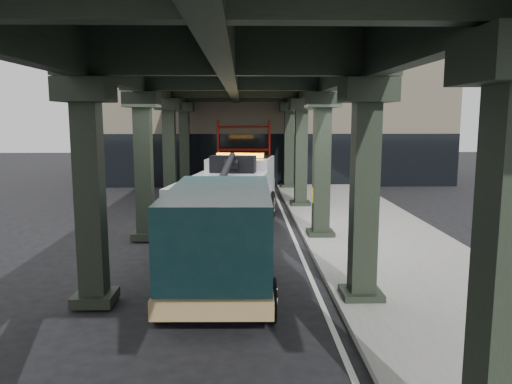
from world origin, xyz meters
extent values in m
plane|color=black|center=(0.00, 0.00, 0.00)|extent=(90.00, 90.00, 0.00)
cube|color=gray|center=(4.50, 2.00, 0.07)|extent=(5.00, 40.00, 0.15)
cube|color=silver|center=(1.70, 2.00, 0.01)|extent=(0.12, 38.00, 0.01)
cube|color=black|center=(2.60, -10.00, 2.50)|extent=(0.55, 0.55, 5.00)
cube|color=black|center=(2.60, -4.00, 2.50)|extent=(0.55, 0.55, 5.00)
cube|color=black|center=(2.60, -4.00, 4.75)|extent=(1.10, 1.10, 0.50)
cube|color=black|center=(2.60, -4.00, 0.18)|extent=(0.90, 0.90, 0.24)
cube|color=black|center=(2.60, 2.00, 2.50)|extent=(0.55, 0.55, 5.00)
cube|color=black|center=(2.60, 2.00, 4.75)|extent=(1.10, 1.10, 0.50)
cube|color=black|center=(2.60, 2.00, 0.18)|extent=(0.90, 0.90, 0.24)
cube|color=black|center=(2.60, 8.00, 2.50)|extent=(0.55, 0.55, 5.00)
cube|color=black|center=(2.60, 8.00, 4.75)|extent=(1.10, 1.10, 0.50)
cube|color=black|center=(2.60, 8.00, 0.18)|extent=(0.90, 0.90, 0.24)
cube|color=black|center=(2.60, 14.00, 2.50)|extent=(0.55, 0.55, 5.00)
cube|color=black|center=(2.60, 14.00, 4.75)|extent=(1.10, 1.10, 0.50)
cube|color=black|center=(2.60, 14.00, 0.18)|extent=(0.90, 0.90, 0.24)
cube|color=black|center=(-3.40, -4.00, 2.50)|extent=(0.55, 0.55, 5.00)
cube|color=black|center=(-3.40, -4.00, 4.75)|extent=(1.10, 1.10, 0.50)
cube|color=black|center=(-3.40, -4.00, 0.18)|extent=(0.90, 0.90, 0.24)
cube|color=black|center=(-3.40, 2.00, 2.50)|extent=(0.55, 0.55, 5.00)
cube|color=black|center=(-3.40, 2.00, 4.75)|extent=(1.10, 1.10, 0.50)
cube|color=black|center=(-3.40, 2.00, 0.18)|extent=(0.90, 0.90, 0.24)
cube|color=black|center=(-3.40, 8.00, 2.50)|extent=(0.55, 0.55, 5.00)
cube|color=black|center=(-3.40, 8.00, 4.75)|extent=(1.10, 1.10, 0.50)
cube|color=black|center=(-3.40, 8.00, 0.18)|extent=(0.90, 0.90, 0.24)
cube|color=black|center=(-3.40, 14.00, 2.50)|extent=(0.55, 0.55, 5.00)
cube|color=black|center=(-3.40, 14.00, 4.75)|extent=(1.10, 1.10, 0.50)
cube|color=black|center=(-3.40, 14.00, 0.18)|extent=(0.90, 0.90, 0.24)
cube|color=black|center=(2.60, 2.00, 5.55)|extent=(0.35, 32.00, 1.10)
cube|color=black|center=(-3.40, 2.00, 5.55)|extent=(0.35, 32.00, 1.10)
cube|color=black|center=(-0.40, 2.00, 5.55)|extent=(0.35, 32.00, 1.10)
cube|color=black|center=(-0.40, 2.00, 6.25)|extent=(7.40, 32.00, 0.30)
cube|color=#C6B793|center=(2.00, 20.00, 4.00)|extent=(22.00, 10.00, 8.00)
cylinder|color=red|center=(-1.50, 14.90, 2.00)|extent=(0.08, 0.08, 4.00)
cylinder|color=red|center=(-1.50, 14.10, 2.00)|extent=(0.08, 0.08, 4.00)
cylinder|color=red|center=(1.50, 14.90, 2.00)|extent=(0.08, 0.08, 4.00)
cylinder|color=red|center=(1.50, 14.10, 2.00)|extent=(0.08, 0.08, 4.00)
cylinder|color=red|center=(0.00, 14.90, 1.00)|extent=(3.00, 0.08, 0.08)
cylinder|color=red|center=(0.00, 14.90, 2.30)|extent=(3.00, 0.08, 0.08)
cylinder|color=red|center=(0.00, 14.90, 3.60)|extent=(3.00, 0.08, 0.08)
cube|color=black|center=(-0.59, 2.83, 0.73)|extent=(2.33, 7.90, 0.26)
cube|color=white|center=(-0.14, 5.46, 1.62)|extent=(2.84, 2.88, 1.88)
cube|color=white|center=(0.04, 6.54, 1.10)|extent=(2.54, 1.13, 0.94)
cube|color=black|center=(-0.10, 5.72, 2.14)|extent=(2.49, 1.72, 0.89)
cube|color=white|center=(-0.79, 1.65, 1.41)|extent=(3.34, 5.57, 1.46)
cube|color=orange|center=(-0.18, 5.25, 2.66)|extent=(1.90, 0.60, 0.17)
cube|color=black|center=(-0.44, 3.71, 2.45)|extent=(1.75, 0.90, 0.63)
cylinder|color=black|center=(-0.75, 1.85, 2.19)|extent=(0.85, 3.64, 1.40)
cube|color=black|center=(-1.23, -0.98, 0.37)|extent=(0.55, 1.49, 0.19)
cube|color=black|center=(-1.35, -1.70, 0.31)|extent=(1.69, 0.54, 0.19)
cylinder|color=black|center=(-1.22, 5.96, 0.57)|extent=(0.55, 1.19, 1.15)
cylinder|color=silver|center=(-1.22, 5.96, 0.57)|extent=(0.51, 0.69, 0.63)
cylinder|color=black|center=(1.04, 5.58, 0.57)|extent=(0.55, 1.19, 1.15)
cylinder|color=silver|center=(1.04, 5.58, 0.57)|extent=(0.51, 0.69, 0.63)
cylinder|color=black|center=(-1.80, 2.56, 0.57)|extent=(0.55, 1.19, 1.15)
cylinder|color=silver|center=(-1.80, 2.56, 0.57)|extent=(0.51, 0.69, 0.63)
cylinder|color=black|center=(0.47, 2.18, 0.57)|extent=(0.55, 1.19, 1.15)
cylinder|color=silver|center=(0.47, 2.18, 0.57)|extent=(0.51, 0.69, 0.63)
cylinder|color=black|center=(-2.02, 1.22, 0.57)|extent=(0.55, 1.19, 1.15)
cylinder|color=silver|center=(-2.02, 1.22, 0.57)|extent=(0.51, 0.69, 0.63)
cylinder|color=black|center=(0.24, 0.84, 0.57)|extent=(0.55, 1.19, 1.15)
cylinder|color=silver|center=(0.24, 0.84, 0.57)|extent=(0.51, 0.69, 0.63)
cube|color=#0F3438|center=(-0.55, -0.31, 1.04)|extent=(2.27, 1.25, 0.99)
cube|color=#0F3438|center=(-0.62, -3.33, 1.48)|extent=(2.41, 4.98, 2.14)
cube|color=#9C7F4F|center=(-0.61, -2.89, 0.60)|extent=(2.48, 6.19, 0.38)
cube|color=black|center=(-0.56, -0.75, 1.92)|extent=(2.15, 0.52, 0.91)
cube|color=black|center=(-0.61, -3.00, 2.03)|extent=(2.42, 4.00, 0.60)
cube|color=silver|center=(-0.54, 0.27, 0.60)|extent=(2.20, 0.18, 0.33)
cylinder|color=black|center=(-1.65, -0.34, 0.46)|extent=(0.33, 0.93, 0.92)
cylinder|color=silver|center=(-1.65, -0.34, 0.46)|extent=(0.36, 0.51, 0.51)
cylinder|color=black|center=(0.54, -0.39, 0.46)|extent=(0.33, 0.93, 0.92)
cylinder|color=silver|center=(0.54, -0.39, 0.46)|extent=(0.36, 0.51, 0.51)
cylinder|color=black|center=(-1.75, -4.95, 0.46)|extent=(0.33, 0.93, 0.92)
cylinder|color=silver|center=(-1.75, -4.95, 0.46)|extent=(0.36, 0.51, 0.51)
cylinder|color=black|center=(0.44, -4.99, 0.46)|extent=(0.33, 0.93, 0.92)
cylinder|color=silver|center=(0.44, -4.99, 0.46)|extent=(0.36, 0.51, 0.51)
camera|label=1|loc=(-0.09, -14.79, 4.19)|focal=35.00mm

